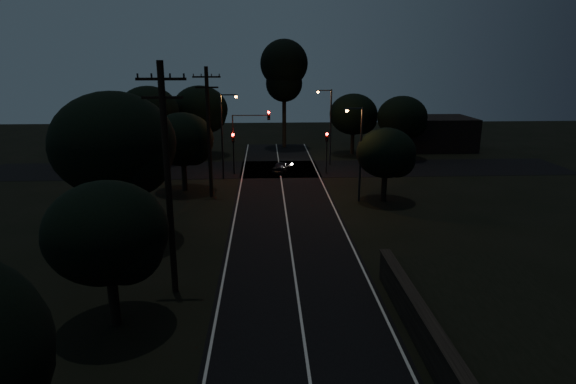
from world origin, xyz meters
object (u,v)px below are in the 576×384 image
signal_left (233,146)px  streetlight_c (359,148)px  signal_right (327,145)px  car (282,167)px  utility_pole_far (209,131)px  tall_pine (284,70)px  signal_mast (250,130)px  streetlight_b (329,122)px  utility_pole_mid (168,178)px  streetlight_a (224,131)px

signal_left → streetlight_c: streetlight_c is taller
signal_right → car: (-4.42, 0.56, -2.28)m
utility_pole_far → signal_right: 13.53m
tall_pine → signal_left: bearing=-110.5°
car → signal_left: bearing=26.3°
utility_pole_far → signal_left: (1.40, 7.99, -2.65)m
signal_mast → utility_pole_far: bearing=-111.1°
signal_left → car: bearing=6.7°
utility_pole_far → signal_left: 8.53m
tall_pine → streetlight_c: 26.02m
utility_pole_far → streetlight_c: bearing=-9.6°
car → utility_pole_far: bearing=73.8°
streetlight_b → signal_left: bearing=-158.0°
streetlight_b → signal_right: bearing=-100.0°
streetlight_b → car: 7.41m
utility_pole_far → tall_pine: (7.00, 23.00, 4.23)m
streetlight_c → signal_mast: bearing=131.2°
signal_left → tall_pine: bearing=69.5°
signal_left → streetlight_b: 10.84m
signal_left → signal_mast: size_ratio=0.66×
utility_pole_mid → streetlight_a: utility_pole_mid is taller
utility_pole_far → streetlight_b: 16.51m
utility_pole_far → signal_right: bearing=37.0°
streetlight_c → signal_left: bearing=136.2°
utility_pole_far → tall_pine: size_ratio=0.78×
streetlight_a → streetlight_c: streetlight_a is taller
streetlight_b → streetlight_c: 14.01m
tall_pine → signal_mast: 16.41m
utility_pole_far → streetlight_b: (11.31, 12.00, -0.85)m
signal_left → car: signal_left is taller
signal_mast → car: size_ratio=1.92×
tall_pine → signal_right: tall_pine is taller
utility_pole_mid → signal_left: 25.19m
utility_pole_mid → utility_pole_far: size_ratio=1.05×
streetlight_a → car: streetlight_a is taller
signal_mast → car: (3.09, 0.56, -3.79)m
utility_pole_far → streetlight_c: 12.05m
tall_pine → streetlight_c: tall_pine is taller
streetlight_a → streetlight_b: size_ratio=1.00×
utility_pole_mid → streetlight_c: 19.15m
streetlight_a → signal_left: bearing=70.4°
signal_right → signal_left: bearing=180.0°
utility_pole_far → signal_right: utility_pole_far is taller
utility_pole_far → signal_mast: (3.09, 7.99, -1.15)m
tall_pine → car: bearing=-93.3°
tall_pine → streetlight_b: (4.31, -11.00, -5.08)m
signal_right → streetlight_b: bearing=80.0°
utility_pole_mid → tall_pine: size_ratio=0.82×
utility_pole_far → utility_pole_mid: bearing=-90.0°
tall_pine → car: size_ratio=4.15×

